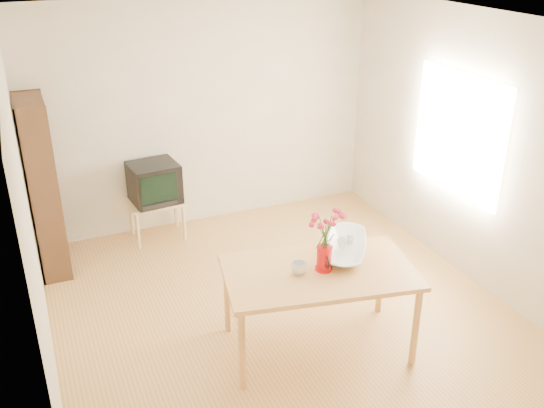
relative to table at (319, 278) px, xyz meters
name	(u,v)px	position (x,y,z in m)	size (l,w,h in m)	color
room	(289,184)	(-0.04, 0.52, 0.63)	(4.50, 4.50, 4.50)	#B17E3F
table	(319,278)	(0.00, 0.00, 0.00)	(1.66, 1.14, 0.75)	#C88B44
tv_stand	(156,207)	(-0.77, 2.48, -0.29)	(0.60, 0.45, 0.46)	#DFBC7E
bookshelf	(44,193)	(-1.91, 2.26, 0.16)	(0.28, 0.70, 1.80)	#331E11
pitcher	(324,259)	(0.04, -0.01, 0.17)	(0.14, 0.22, 0.21)	#BF0B0C
flowers	(325,228)	(0.04, -0.01, 0.44)	(0.24, 0.24, 0.34)	#C82F4A
mug	(299,268)	(-0.17, 0.02, 0.12)	(0.12, 0.12, 0.10)	white
bowl	(347,226)	(0.35, 0.19, 0.31)	(0.50, 0.50, 0.47)	white
teacup_a	(343,232)	(0.31, 0.19, 0.27)	(0.08, 0.08, 0.07)	white
teacup_b	(350,229)	(0.39, 0.21, 0.26)	(0.07, 0.07, 0.06)	white
television	(154,182)	(-0.77, 2.50, 0.01)	(0.55, 0.52, 0.44)	black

